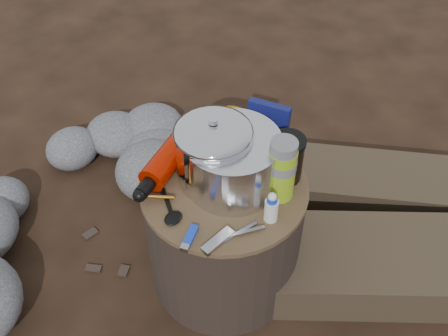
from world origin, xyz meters
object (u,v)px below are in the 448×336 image
Objects in this scene: stump at (224,233)px; travel_mug at (286,159)px; thermos at (282,170)px; fuel_bottle at (172,154)px; camping_pot at (214,152)px.

stump is 3.41× the size of travel_mug.
stump is 2.48× the size of thermos.
travel_mug is at bearing 107.96° from thermos.
stump is 1.49× the size of fuel_bottle.
camping_pot is at bearing 0.23° from fuel_bottle.
thermos reaches higher than travel_mug.
travel_mug is at bearing 16.75° from fuel_bottle.
stump is 0.29m from fuel_bottle.
camping_pot is (-0.04, 0.01, 0.31)m from stump.
camping_pot is at bearing 170.50° from stump.
camping_pot is 0.14m from fuel_bottle.
fuel_bottle is (-0.13, -0.02, -0.06)m from camping_pot.
travel_mug reaches higher than stump.
thermos is at bearing 23.19° from stump.
thermos is (0.30, 0.07, 0.05)m from fuel_bottle.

